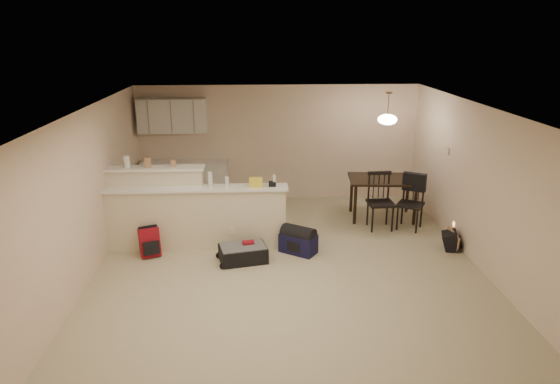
{
  "coord_description": "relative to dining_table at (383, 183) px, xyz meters",
  "views": [
    {
      "loc": [
        -0.5,
        -7.08,
        3.58
      ],
      "look_at": [
        -0.1,
        0.7,
        1.05
      ],
      "focal_mm": 32.0,
      "sensor_mm": 36.0,
      "label": 1
    }
  ],
  "objects": [
    {
      "name": "extra_item_x",
      "position": [
        -2.19,
        -1.26,
        0.46
      ],
      "size": [
        0.05,
        0.05,
        0.19
      ],
      "primitive_type": "cylinder",
      "color": "silver",
      "rests_on": "breakfast_bar"
    },
    {
      "name": "dining_table",
      "position": [
        0.0,
        0.0,
        0.0
      ],
      "size": [
        1.39,
        0.99,
        0.82
      ],
      "rotation": [
        0.0,
        0.0,
        -0.09
      ],
      "color": "black",
      "rests_on": "ground"
    },
    {
      "name": "thermostat",
      "position": [
        0.98,
        -0.61,
        0.78
      ],
      "size": [
        0.02,
        0.12,
        0.12
      ],
      "primitive_type": "cube",
      "color": "beige",
      "rests_on": "room"
    },
    {
      "name": "dining_chair_far",
      "position": [
        0.38,
        -0.59,
        -0.21
      ],
      "size": [
        0.6,
        0.59,
        1.02
      ],
      "primitive_type": null,
      "rotation": [
        0.0,
        0.0,
        -0.54
      ],
      "color": "black",
      "rests_on": "ground"
    },
    {
      "name": "suitcase",
      "position": [
        -2.73,
        -1.83,
        -0.6
      ],
      "size": [
        0.83,
        0.63,
        0.25
      ],
      "primitive_type": "cube",
      "rotation": [
        0.0,
        0.0,
        0.22
      ],
      "color": "black",
      "rests_on": "ground"
    },
    {
      "name": "jar",
      "position": [
        -4.65,
        -1.04,
        0.77
      ],
      "size": [
        0.1,
        0.1,
        0.2
      ],
      "primitive_type": "cylinder",
      "color": "silver",
      "rests_on": "breakfast_bar"
    },
    {
      "name": "room",
      "position": [
        -2.0,
        -2.16,
        0.53
      ],
      "size": [
        7.0,
        7.02,
        2.5
      ],
      "color": "#BEB392",
      "rests_on": "ground"
    },
    {
      "name": "kitchen_counter",
      "position": [
        -4.0,
        1.03,
        -0.27
      ],
      "size": [
        1.8,
        0.6,
        0.9
      ],
      "primitive_type": "cube",
      "color": "white",
      "rests_on": "ground"
    },
    {
      "name": "pouch",
      "position": [
        -2.22,
        -1.26,
        0.41
      ],
      "size": [
        0.12,
        0.1,
        0.08
      ],
      "primitive_type": "cube",
      "color": "#AD7E59",
      "rests_on": "breakfast_bar"
    },
    {
      "name": "cardboard_sheet",
      "position": [
        0.85,
        -1.55,
        -0.56
      ],
      "size": [
        0.07,
        0.43,
        0.32
      ],
      "primitive_type": "cube",
      "rotation": [
        0.0,
        0.0,
        1.68
      ],
      "color": "#AD7E59",
      "rests_on": "ground"
    },
    {
      "name": "breakfast_bar",
      "position": [
        -3.76,
        -1.18,
        -0.12
      ],
      "size": [
        3.08,
        0.58,
        1.39
      ],
      "color": "beige",
      "rests_on": "ground"
    },
    {
      "name": "upper_cabinets",
      "position": [
        -4.2,
        1.16,
        1.18
      ],
      "size": [
        1.4,
        0.34,
        0.7
      ],
      "primitive_type": "cube",
      "color": "white",
      "rests_on": "room"
    },
    {
      "name": "navy_duffel",
      "position": [
        -1.8,
        -1.55,
        -0.56
      ],
      "size": [
        0.68,
        0.6,
        0.32
      ],
      "primitive_type": "cube",
      "rotation": [
        0.0,
        0.0,
        -0.59
      ],
      "color": "#13133B",
      "rests_on": "ground"
    },
    {
      "name": "small_box",
      "position": [
        -3.88,
        -1.04,
        0.73
      ],
      "size": [
        0.08,
        0.06,
        0.12
      ],
      "primitive_type": "cube",
      "color": "#AD7E59",
      "rests_on": "breakfast_bar"
    },
    {
      "name": "bottle_b",
      "position": [
        -2.98,
        -1.26,
        0.46
      ],
      "size": [
        0.06,
        0.06,
        0.18
      ],
      "primitive_type": "cylinder",
      "color": "silver",
      "rests_on": "breakfast_bar"
    },
    {
      "name": "pendant_lamp",
      "position": [
        -0.0,
        0.0,
        1.27
      ],
      "size": [
        0.36,
        0.36,
        0.62
      ],
      "color": "brown",
      "rests_on": "room"
    },
    {
      "name": "bag_lump",
      "position": [
        -2.5,
        -1.26,
        0.44
      ],
      "size": [
        0.22,
        0.18,
        0.14
      ],
      "primitive_type": "cube",
      "color": "#AD7E59",
      "rests_on": "breakfast_bar"
    },
    {
      "name": "red_backpack",
      "position": [
        -4.27,
        -1.55,
        -0.48
      ],
      "size": [
        0.37,
        0.3,
        0.48
      ],
      "primitive_type": "cube",
      "rotation": [
        0.0,
        0.0,
        0.37
      ],
      "color": "maroon",
      "rests_on": "ground"
    },
    {
      "name": "black_daypack",
      "position": [
        0.82,
        -1.55,
        -0.57
      ],
      "size": [
        0.34,
        0.4,
        0.3
      ],
      "primitive_type": "cube",
      "rotation": [
        0.0,
        0.0,
        1.25
      ],
      "color": "black",
      "rests_on": "ground"
    },
    {
      "name": "cereal_box",
      "position": [
        -4.3,
        -1.04,
        0.75
      ],
      "size": [
        0.1,
        0.07,
        0.16
      ],
      "primitive_type": "cube",
      "color": "#AD7E59",
      "rests_on": "breakfast_bar"
    },
    {
      "name": "bottle_a",
      "position": [
        -3.26,
        -1.26,
        0.5
      ],
      "size": [
        0.07,
        0.07,
        0.26
      ],
      "primitive_type": "cylinder",
      "color": "silver",
      "rests_on": "breakfast_bar"
    },
    {
      "name": "dining_chair_near",
      "position": [
        -0.17,
        -0.56,
        -0.19
      ],
      "size": [
        0.49,
        0.46,
        1.07
      ],
      "primitive_type": null,
      "rotation": [
        0.0,
        0.0,
        0.04
      ],
      "color": "black",
      "rests_on": "ground"
    }
  ]
}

